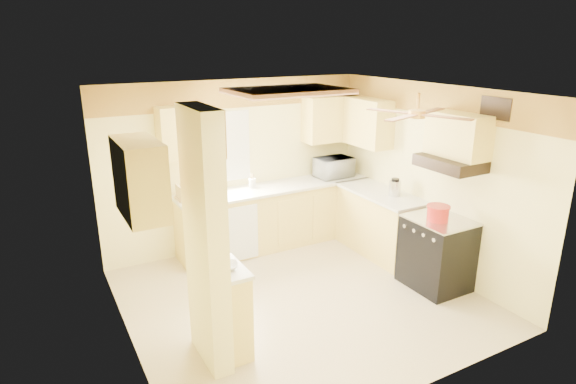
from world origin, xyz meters
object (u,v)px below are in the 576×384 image
bowl (227,266)px  kettle (395,188)px  stove (437,253)px  dutch_oven (438,213)px  microwave (334,167)px

bowl → kettle: size_ratio=0.84×
stove → kettle: bearing=85.3°
stove → kettle: 1.11m
stove → bowl: bowl is taller
bowl → dutch_oven: size_ratio=0.74×
bowl → dutch_oven: dutch_oven is taller
microwave → dutch_oven: 2.16m
stove → kettle: size_ratio=3.68×
kettle → bowl: bearing=-161.7°
bowl → dutch_oven: (2.77, 0.01, 0.04)m
microwave → bowl: 3.46m
stove → dutch_oven: 0.55m
stove → bowl: size_ratio=4.37×
microwave → kettle: microwave is taller
dutch_oven → kettle: kettle is taller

